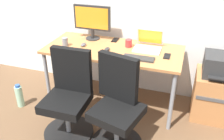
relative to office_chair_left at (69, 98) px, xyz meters
name	(u,v)px	position (x,y,z in m)	size (l,w,h in m)	color
ground_plane	(113,101)	(0.27, 0.67, -0.42)	(5.28, 5.28, 0.00)	brown
desk	(113,54)	(0.27, 0.67, 0.26)	(1.61, 0.72, 0.75)	#B77542
office_chair_left	(69,98)	(0.00, 0.00, 0.00)	(0.54, 0.54, 0.94)	black
office_chair_right	(117,108)	(0.53, 0.00, 0.00)	(0.54, 0.54, 0.94)	black
side_cabinet	(215,95)	(1.49, 0.78, -0.15)	(0.48, 0.47, 0.55)	#B77542
printer	(222,66)	(1.49, 0.77, 0.25)	(0.38, 0.40, 0.24)	#2D2D2D
water_bottle_on_floor	(20,96)	(-0.82, 0.20, -0.28)	(0.09, 0.09, 0.31)	#A5D8B2
desktop_monitor	(92,20)	(-0.08, 0.89, 0.58)	(0.48, 0.18, 0.43)	#262626
open_laptop	(148,44)	(0.66, 0.80, 0.39)	(0.31, 0.29, 0.22)	silver
keyboard_by_monitor	(72,53)	(-0.13, 0.39, 0.34)	(0.34, 0.12, 0.02)	silver
keyboard_by_laptop	(139,58)	(0.62, 0.48, 0.34)	(0.34, 0.12, 0.02)	#2D2D2D
mouse_by_monitor	(83,45)	(-0.09, 0.63, 0.35)	(0.06, 0.10, 0.03)	#515156
mouse_by_laptop	(107,49)	(0.22, 0.59, 0.35)	(0.06, 0.10, 0.03)	#2D2D2D
coffee_mug	(129,43)	(0.43, 0.77, 0.38)	(0.08, 0.08, 0.09)	red
pen_cup	(65,42)	(-0.30, 0.56, 0.38)	(0.07, 0.07, 0.10)	slate
phone_near_laptop	(115,40)	(0.22, 0.92, 0.34)	(0.07, 0.14, 0.01)	black
phone_near_monitor	(167,56)	(0.91, 0.64, 0.34)	(0.07, 0.14, 0.01)	black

